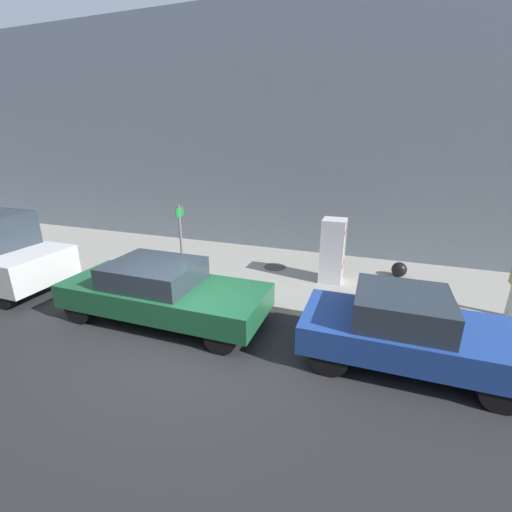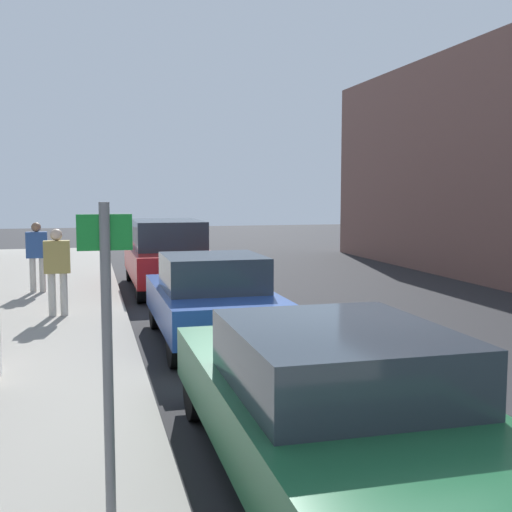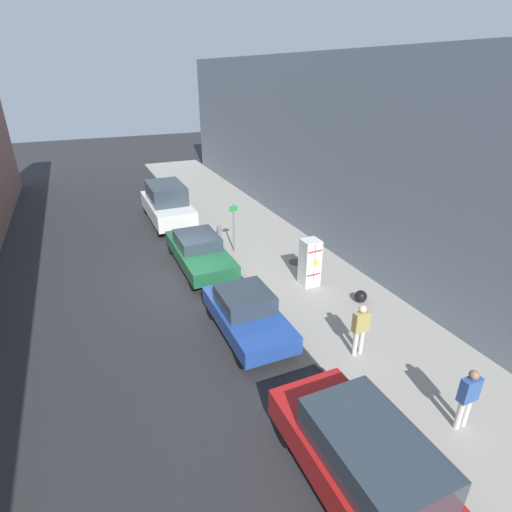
{
  "view_description": "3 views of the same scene",
  "coord_description": "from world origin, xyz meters",
  "views": [
    {
      "loc": [
        5.38,
        3.52,
        4.06
      ],
      "look_at": [
        -2.06,
        0.89,
        1.35
      ],
      "focal_mm": 24.0,
      "sensor_mm": 36.0,
      "label": 1
    },
    {
      "loc": [
        -2.61,
        -5.79,
        2.45
      ],
      "look_at": [
        0.0,
        4.21,
        1.42
      ],
      "focal_mm": 45.0,
      "sensor_mm": 36.0,
      "label": 2
    },
    {
      "loc": [
        3.27,
        14.07,
        7.67
      ],
      "look_at": [
        -2.05,
        2.01,
        1.49
      ],
      "focal_mm": 28.0,
      "sensor_mm": 36.0,
      "label": 3
    }
  ],
  "objects": [
    {
      "name": "ground_plane",
      "position": [
        0.0,
        0.0,
        0.0
      ],
      "size": [
        80.0,
        80.0,
        0.0
      ],
      "primitive_type": "plane",
      "color": "#28282B"
    },
    {
      "name": "street_sign_post",
      "position": [
        -2.51,
        -1.48,
        1.4
      ],
      "size": [
        0.36,
        0.07,
        2.26
      ],
      "color": "slate",
      "rests_on": "sidewalk_slab"
    },
    {
      "name": "pedestrian_walking_far",
      "position": [
        -3.21,
        6.7,
        1.07
      ],
      "size": [
        0.47,
        0.22,
        1.64
      ],
      "rotation": [
        0.0,
        0.0,
        3.35
      ],
      "color": "beige",
      "rests_on": "sidewalk_slab"
    },
    {
      "name": "pedestrian_standing_near",
      "position": [
        -3.8,
        9.81,
        1.06
      ],
      "size": [
        0.47,
        0.22,
        1.63
      ],
      "rotation": [
        0.0,
        0.0,
        5.42
      ],
      "color": "beige",
      "rests_on": "sidewalk_slab"
    },
    {
      "name": "parked_sedan_green",
      "position": [
        -0.72,
        -0.95,
        0.72
      ],
      "size": [
        1.86,
        4.78,
        1.39
      ],
      "color": "#1E6038",
      "rests_on": "ground"
    },
    {
      "name": "parked_hatchback_blue",
      "position": [
        -0.72,
        4.31,
        0.75
      ],
      "size": [
        1.75,
        3.89,
        1.46
      ],
      "color": "#23479E",
      "rests_on": "ground"
    },
    {
      "name": "parked_suv_red",
      "position": [
        -0.72,
        10.29,
        0.9
      ],
      "size": [
        1.87,
        4.87,
        1.75
      ],
      "color": "red",
      "rests_on": "ground"
    }
  ]
}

